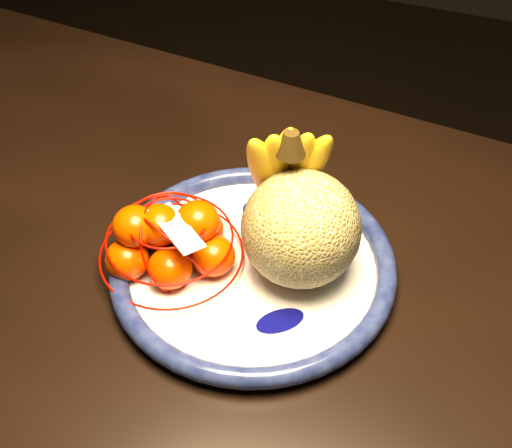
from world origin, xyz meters
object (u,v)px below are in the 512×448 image
(banana_bunch, at_px, (286,169))
(mandarin_bag, at_px, (170,240))
(fruit_bowl, at_px, (253,266))
(dining_table, at_px, (197,367))
(cantaloupe, at_px, (301,229))

(banana_bunch, bearing_deg, mandarin_bag, -162.05)
(fruit_bowl, relative_size, banana_bunch, 1.78)
(dining_table, relative_size, banana_bunch, 8.79)
(mandarin_bag, bearing_deg, banana_bunch, 42.58)
(mandarin_bag, bearing_deg, cantaloupe, 15.13)
(banana_bunch, bearing_deg, fruit_bowl, -125.03)
(banana_bunch, height_order, mandarin_bag, banana_bunch)
(fruit_bowl, relative_size, mandarin_bag, 1.62)
(dining_table, bearing_deg, banana_bunch, 78.23)
(cantaloupe, distance_m, mandarin_bag, 0.14)
(dining_table, relative_size, fruit_bowl, 4.95)
(cantaloupe, distance_m, banana_bunch, 0.07)
(cantaloupe, height_order, banana_bunch, banana_bunch)
(dining_table, height_order, banana_bunch, banana_bunch)
(cantaloupe, xyz_separation_m, mandarin_bag, (-0.14, -0.04, -0.03))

